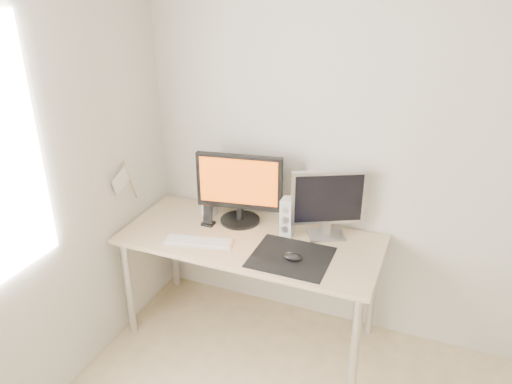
% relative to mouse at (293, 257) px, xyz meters
% --- Properties ---
extents(wall_back, '(3.50, 0.00, 3.50)m').
position_rel_mouse_xyz_m(wall_back, '(0.61, 0.52, 0.50)').
color(wall_back, beige).
rests_on(wall_back, ground).
extents(mousepad, '(0.45, 0.40, 0.00)m').
position_rel_mouse_xyz_m(mousepad, '(-0.02, 0.03, -0.02)').
color(mousepad, black).
rests_on(mousepad, desk).
extents(mouse, '(0.12, 0.07, 0.04)m').
position_rel_mouse_xyz_m(mouse, '(0.00, 0.00, 0.00)').
color(mouse, black).
rests_on(mouse, mousepad).
extents(desk, '(1.60, 0.70, 0.73)m').
position_rel_mouse_xyz_m(desk, '(-0.32, 0.15, -0.10)').
color(desk, '#D1B587').
rests_on(desk, ground).
extents(main_monitor, '(0.55, 0.30, 0.47)m').
position_rel_mouse_xyz_m(main_monitor, '(-0.47, 0.32, 0.23)').
color(main_monitor, black).
rests_on(main_monitor, desk).
extents(second_monitor, '(0.42, 0.24, 0.43)m').
position_rel_mouse_xyz_m(second_monitor, '(0.10, 0.35, 0.22)').
color(second_monitor, '#ABABAD').
rests_on(second_monitor, desk).
extents(speaker_left, '(0.08, 0.09, 0.24)m').
position_rel_mouse_xyz_m(speaker_left, '(-0.70, 0.33, 0.10)').
color(speaker_left, white).
rests_on(speaker_left, desk).
extents(speaker_right, '(0.08, 0.09, 0.24)m').
position_rel_mouse_xyz_m(speaker_right, '(-0.13, 0.28, 0.10)').
color(speaker_right, white).
rests_on(speaker_right, desk).
extents(keyboard, '(0.44, 0.21, 0.02)m').
position_rel_mouse_xyz_m(keyboard, '(-0.59, -0.02, -0.02)').
color(keyboard, silver).
rests_on(keyboard, desk).
extents(phone_dock, '(0.08, 0.07, 0.14)m').
position_rel_mouse_xyz_m(phone_dock, '(-0.64, 0.20, 0.02)').
color(phone_dock, black).
rests_on(phone_dock, desk).
extents(pennant, '(0.01, 0.23, 0.29)m').
position_rel_mouse_xyz_m(pennant, '(-1.11, 0.01, 0.29)').
color(pennant, '#A57F54').
rests_on(pennant, wall_left).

